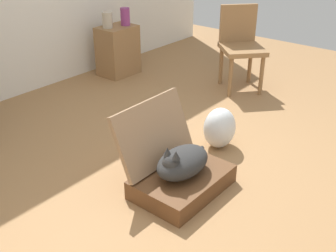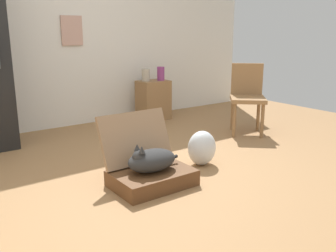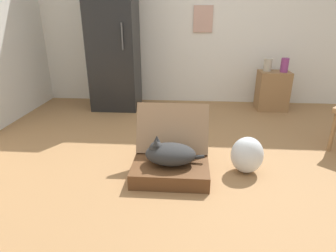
# 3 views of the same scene
# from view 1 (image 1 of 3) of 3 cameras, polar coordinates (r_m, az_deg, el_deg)

# --- Properties ---
(ground_plane) EXTENTS (7.68, 7.68, 0.00)m
(ground_plane) POSITION_cam_1_polar(r_m,az_deg,el_deg) (3.19, 1.06, -5.82)
(ground_plane) COLOR #9E7247
(ground_plane) RESTS_ON ground
(suitcase_base) EXTENTS (0.67, 0.47, 0.14)m
(suitcase_base) POSITION_cam_1_polar(r_m,az_deg,el_deg) (2.92, 1.99, -7.68)
(suitcase_base) COLOR brown
(suitcase_base) RESTS_ON ground
(suitcase_lid) EXTENTS (0.67, 0.21, 0.45)m
(suitcase_lid) POSITION_cam_1_polar(r_m,az_deg,el_deg) (2.90, -1.95, -1.04)
(suitcase_lid) COLOR #9B7756
(suitcase_lid) RESTS_ON suitcase_base
(cat) EXTENTS (0.52, 0.28, 0.25)m
(cat) POSITION_cam_1_polar(r_m,az_deg,el_deg) (2.82, 1.90, -5.00)
(cat) COLOR #2D2D2D
(cat) RESTS_ON suitcase_base
(plastic_bag_white) EXTENTS (0.29, 0.25, 0.34)m
(plastic_bag_white) POSITION_cam_1_polar(r_m,az_deg,el_deg) (3.42, 7.13, -0.25)
(plastic_bag_white) COLOR silver
(plastic_bag_white) RESTS_ON ground
(side_table) EXTENTS (0.44, 0.33, 0.58)m
(side_table) POSITION_cam_1_polar(r_m,az_deg,el_deg) (5.04, -6.93, 10.28)
(side_table) COLOR olive
(side_table) RESTS_ON ground
(vase_tall) EXTENTS (0.12, 0.12, 0.18)m
(vase_tall) POSITION_cam_1_polar(r_m,az_deg,el_deg) (4.89, -8.36, 14.27)
(vase_tall) COLOR #B7AD99
(vase_tall) RESTS_ON side_table
(vase_short) EXTENTS (0.11, 0.11, 0.20)m
(vase_short) POSITION_cam_1_polar(r_m,az_deg,el_deg) (4.99, -5.93, 14.79)
(vase_short) COLOR #8C387A
(vase_short) RESTS_ON side_table
(chair) EXTENTS (0.64, 0.64, 0.88)m
(chair) POSITION_cam_1_polar(r_m,az_deg,el_deg) (4.60, 9.99, 11.05)
(chair) COLOR olive
(chair) RESTS_ON ground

